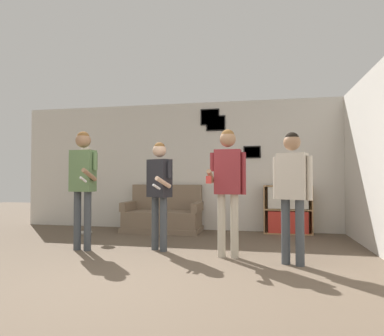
{
  "coord_description": "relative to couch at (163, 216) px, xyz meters",
  "views": [
    {
      "loc": [
        1.28,
        -3.32,
        1.1
      ],
      "look_at": [
        0.21,
        1.91,
        1.25
      ],
      "focal_mm": 32.0,
      "sensor_mm": 36.0,
      "label": 1
    }
  ],
  "objects": [
    {
      "name": "wall_back",
      "position": [
        0.71,
        0.41,
        1.05
      ],
      "size": [
        8.14,
        0.08,
        2.7
      ],
      "color": "beige",
      "rests_on": "ground_plane"
    },
    {
      "name": "person_spectator_near_bookshelf",
      "position": [
        2.36,
        -2.27,
        0.72
      ],
      "size": [
        0.47,
        0.32,
        1.68
      ],
      "color": "#3D4247",
      "rests_on": "ground_plane"
    },
    {
      "name": "person_player_foreground_left",
      "position": [
        -0.69,
        -2.0,
        0.82
      ],
      "size": [
        0.5,
        0.51,
        1.8
      ],
      "color": "#3D4247",
      "rests_on": "ground_plane"
    },
    {
      "name": "bookshelf",
      "position": [
        2.48,
        0.19,
        0.16
      ],
      "size": [
        0.92,
        0.3,
        0.94
      ],
      "color": "#A87F51",
      "rests_on": "ground_plane"
    },
    {
      "name": "floor_lamp",
      "position": [
        -1.44,
        -0.55,
        0.96
      ],
      "size": [
        0.28,
        0.28,
        1.73
      ],
      "color": "#ADA89E",
      "rests_on": "ground_plane"
    },
    {
      "name": "drinking_cup",
      "position": [
        2.55,
        0.19,
        0.69
      ],
      "size": [
        0.08,
        0.08,
        0.1
      ],
      "color": "blue",
      "rests_on": "bookshelf"
    },
    {
      "name": "ground_plane",
      "position": [
        0.7,
        -3.44,
        -0.31
      ],
      "size": [
        20.0,
        20.0,
        0.0
      ],
      "primitive_type": "plane",
      "color": "brown"
    },
    {
      "name": "couch",
      "position": [
        0.0,
        0.0,
        0.0
      ],
      "size": [
        1.56,
        0.8,
        0.95
      ],
      "color": "#7A6651",
      "rests_on": "ground_plane"
    },
    {
      "name": "person_player_foreground_center",
      "position": [
        0.46,
        -1.79,
        0.7
      ],
      "size": [
        0.45,
        0.58,
        1.64
      ],
      "color": "#3D4247",
      "rests_on": "ground_plane"
    },
    {
      "name": "wall_right",
      "position": [
        3.6,
        -1.53,
        1.04
      ],
      "size": [
        0.06,
        6.22,
        2.7
      ],
      "color": "beige",
      "rests_on": "ground_plane"
    },
    {
      "name": "person_watcher_holding_cup",
      "position": [
        1.52,
        -2.03,
        0.79
      ],
      "size": [
        0.51,
        0.43,
        1.77
      ],
      "color": "#B7AD99",
      "rests_on": "ground_plane"
    }
  ]
}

